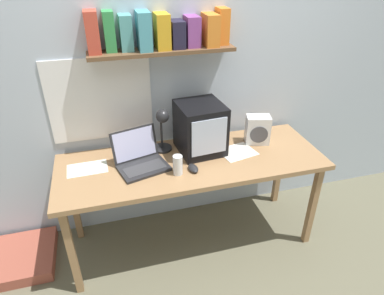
# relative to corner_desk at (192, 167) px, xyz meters

# --- Properties ---
(ground_plane) EXTENTS (12.00, 12.00, 0.00)m
(ground_plane) POSITION_rel_corner_desk_xyz_m (0.00, 0.00, -0.68)
(ground_plane) COLOR #67634D
(back_wall) EXTENTS (5.60, 0.24, 2.60)m
(back_wall) POSITION_rel_corner_desk_xyz_m (-0.01, 0.39, 0.63)
(back_wall) COLOR silver
(back_wall) RESTS_ON ground_plane
(corner_desk) EXTENTS (1.84, 0.65, 0.74)m
(corner_desk) POSITION_rel_corner_desk_xyz_m (0.00, 0.00, 0.00)
(corner_desk) COLOR #A0764D
(corner_desk) RESTS_ON ground_plane
(crt_monitor) EXTENTS (0.33, 0.35, 0.36)m
(crt_monitor) POSITION_rel_corner_desk_xyz_m (0.09, 0.12, 0.24)
(crt_monitor) COLOR black
(crt_monitor) RESTS_ON corner_desk
(laptop) EXTENTS (0.38, 0.35, 0.23)m
(laptop) POSITION_rel_corner_desk_xyz_m (-0.35, 0.03, 0.12)
(laptop) COLOR #232326
(laptop) RESTS_ON corner_desk
(desk_lamp) EXTENTS (0.14, 0.17, 0.34)m
(desk_lamp) POSITION_rel_corner_desk_xyz_m (-0.17, 0.16, 0.27)
(desk_lamp) COLOR #232326
(desk_lamp) RESTS_ON corner_desk
(juice_glass) EXTENTS (0.06, 0.06, 0.13)m
(juice_glass) POSITION_rel_corner_desk_xyz_m (-0.13, -0.13, 0.12)
(juice_glass) COLOR white
(juice_glass) RESTS_ON corner_desk
(space_heater) EXTENTS (0.20, 0.15, 0.21)m
(space_heater) POSITION_rel_corner_desk_xyz_m (0.53, 0.11, 0.17)
(space_heater) COLOR white
(space_heater) RESTS_ON corner_desk
(computer_mouse) EXTENTS (0.07, 0.11, 0.03)m
(computer_mouse) POSITION_rel_corner_desk_xyz_m (-0.03, -0.12, 0.08)
(computer_mouse) COLOR #232326
(computer_mouse) RESTS_ON corner_desk
(loose_paper_near_laptop) EXTENTS (0.28, 0.25, 0.00)m
(loose_paper_near_laptop) POSITION_rel_corner_desk_xyz_m (0.34, 0.01, 0.06)
(loose_paper_near_laptop) COLOR white
(loose_paper_near_laptop) RESTS_ON corner_desk
(loose_paper_near_monitor) EXTENTS (0.26, 0.17, 0.00)m
(loose_paper_near_monitor) POSITION_rel_corner_desk_xyz_m (-0.70, 0.08, 0.06)
(loose_paper_near_monitor) COLOR white
(loose_paper_near_monitor) RESTS_ON corner_desk
(floor_cushion) EXTENTS (0.47, 0.47, 0.09)m
(floor_cushion) POSITION_rel_corner_desk_xyz_m (-1.27, 0.09, -0.63)
(floor_cushion) COLOR #A14F3E
(floor_cushion) RESTS_ON ground_plane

